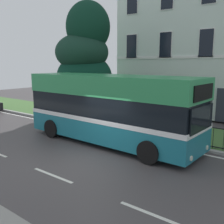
{
  "coord_description": "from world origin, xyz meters",
  "views": [
    {
      "loc": [
        7.05,
        -7.43,
        3.91
      ],
      "look_at": [
        -1.68,
        3.77,
        1.28
      ],
      "focal_mm": 42.36,
      "sensor_mm": 36.0,
      "label": 1
    }
  ],
  "objects": [
    {
      "name": "evergreen_tree",
      "position": [
        -5.63,
        5.99,
        2.96
      ],
      "size": [
        5.32,
        5.32,
        8.33
      ],
      "color": "#423328",
      "rests_on": "ground_plane"
    },
    {
      "name": "single_decker_bus",
      "position": [
        -0.83,
        2.52,
        1.75
      ],
      "size": [
        9.21,
        2.9,
        3.34
      ],
      "rotation": [
        0.0,
        0.0,
        -0.02
      ],
      "color": "#1A6C7E",
      "rests_on": "ground_plane"
    },
    {
      "name": "iron_verge_railing",
      "position": [
        2.48,
        4.4,
        0.62
      ],
      "size": [
        14.94,
        0.04,
        0.97
      ],
      "color": "black",
      "rests_on": "ground_plane"
    },
    {
      "name": "ground_plane",
      "position": [
        0.0,
        0.76,
        -0.02
      ],
      "size": [
        60.0,
        56.0,
        0.18
      ],
      "color": "#464142"
    },
    {
      "name": "litter_bin",
      "position": [
        0.19,
        5.0,
        0.65
      ],
      "size": [
        0.56,
        0.56,
        1.06
      ],
      "color": "black",
      "rests_on": "ground_plane"
    }
  ]
}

